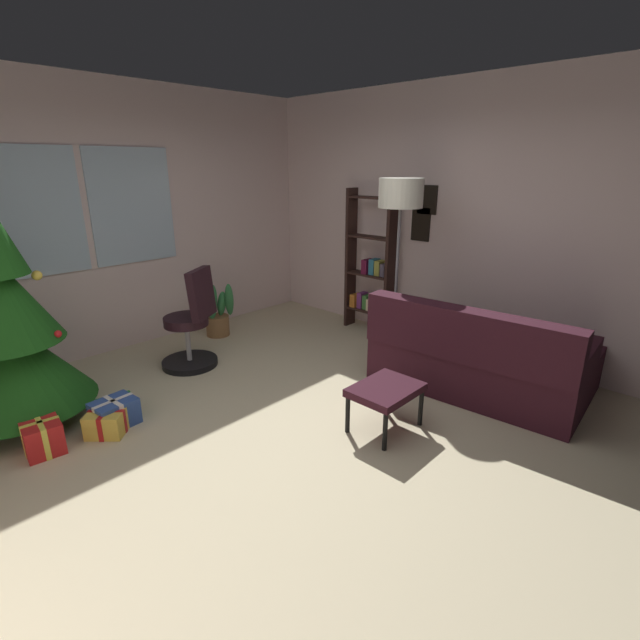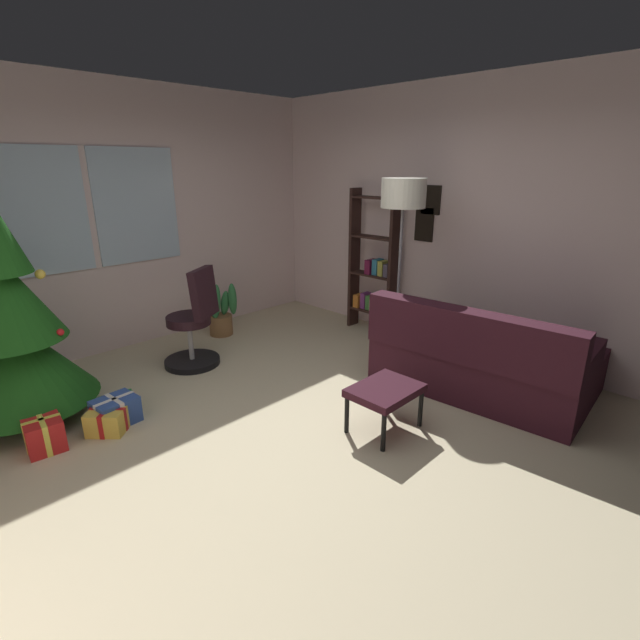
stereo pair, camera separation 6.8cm
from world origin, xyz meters
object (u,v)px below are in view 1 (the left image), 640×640
(gift_box_green, at_px, (117,408))
(bookshelf, at_px, (371,271))
(holiday_tree, at_px, (5,329))
(potted_plant, at_px, (217,314))
(footstool, at_px, (386,392))
(couch, at_px, (491,359))
(gift_box_gold, at_px, (108,422))
(office_chair, at_px, (192,329))
(gift_box_red, at_px, (42,437))
(floor_lamp, at_px, (400,203))
(gift_box_blue, at_px, (115,413))

(gift_box_green, bearing_deg, bookshelf, -3.71)
(holiday_tree, height_order, bookshelf, holiday_tree)
(potted_plant, bearing_deg, footstool, -96.69)
(couch, height_order, bookshelf, bookshelf)
(gift_box_gold, height_order, potted_plant, potted_plant)
(bookshelf, bearing_deg, gift_box_gold, 179.86)
(office_chair, bearing_deg, holiday_tree, 178.00)
(couch, distance_m, gift_box_red, 3.68)
(couch, distance_m, holiday_tree, 4.01)
(footstool, relative_size, office_chair, 0.53)
(gift_box_gold, height_order, floor_lamp, floor_lamp)
(footstool, distance_m, bookshelf, 2.34)
(gift_box_green, bearing_deg, gift_box_blue, -119.48)
(potted_plant, bearing_deg, couch, -73.44)
(footstool, xyz_separation_m, holiday_tree, (-1.91, 2.18, 0.47))
(floor_lamp, bearing_deg, bookshelf, 55.60)
(office_chair, distance_m, floor_lamp, 2.42)
(gift_box_red, height_order, potted_plant, potted_plant)
(gift_box_green, bearing_deg, gift_box_red, -169.79)
(gift_box_gold, bearing_deg, footstool, -44.95)
(couch, bearing_deg, floor_lamp, 86.78)
(footstool, height_order, gift_box_gold, footstool)
(holiday_tree, distance_m, floor_lamp, 3.55)
(gift_box_red, relative_size, gift_box_green, 1.00)
(footstool, bearing_deg, gift_box_green, 128.51)
(holiday_tree, relative_size, office_chair, 2.30)
(gift_box_gold, bearing_deg, floor_lamp, -14.20)
(gift_box_red, height_order, gift_box_blue, gift_box_red)
(footstool, bearing_deg, office_chair, 99.74)
(gift_box_green, height_order, gift_box_blue, gift_box_blue)
(footstool, relative_size, holiday_tree, 0.23)
(bookshelf, bearing_deg, holiday_tree, 169.52)
(couch, xyz_separation_m, bookshelf, (0.54, 1.80, 0.45))
(gift_box_red, relative_size, floor_lamp, 0.17)
(gift_box_gold, relative_size, bookshelf, 0.22)
(holiday_tree, height_order, gift_box_gold, holiday_tree)
(footstool, distance_m, gift_box_green, 2.19)
(gift_box_blue, xyz_separation_m, potted_plant, (1.75, 1.12, 0.17))
(couch, distance_m, gift_box_green, 3.26)
(gift_box_green, relative_size, gift_box_blue, 0.93)
(gift_box_gold, relative_size, potted_plant, 0.55)
(gift_box_green, distance_m, gift_box_blue, 0.15)
(gift_box_red, relative_size, gift_box_blue, 0.93)
(bookshelf, bearing_deg, office_chair, 163.57)
(gift_box_red, bearing_deg, holiday_tree, 86.63)
(gift_box_gold, relative_size, floor_lamp, 0.20)
(gift_box_blue, bearing_deg, gift_box_red, 177.16)
(gift_box_gold, distance_m, office_chair, 1.34)
(office_chair, height_order, floor_lamp, floor_lamp)
(footstool, height_order, holiday_tree, holiday_tree)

